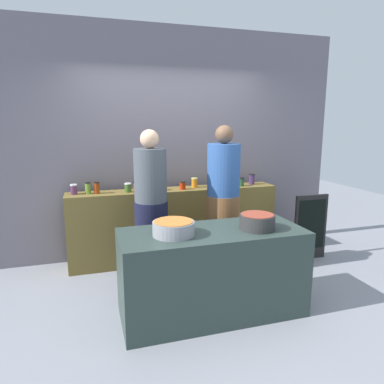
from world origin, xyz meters
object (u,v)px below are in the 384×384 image
object	(u,v)px
preserve_jar_2	(97,188)
preserve_jar_5	(156,185)
preserve_jar_10	(228,181)
preserve_jar_3	(128,188)
chalkboard_sign	(310,227)
preserve_jar_7	(194,183)
preserve_jar_12	(252,179)
cooking_pot_left	(174,228)
preserve_jar_0	(74,189)
preserve_jar_6	(183,185)
preserve_jar_4	(136,186)
preserve_jar_1	(88,188)
cooking_pot_center	(257,222)
cook_in_cap	(223,209)
preserve_jar_8	(217,183)
preserve_jar_9	(221,182)
cook_with_tongs	(151,216)
preserve_jar_11	(241,182)

from	to	relation	value
preserve_jar_2	preserve_jar_5	distance (m)	0.72
preserve_jar_5	preserve_jar_10	distance (m)	1.00
preserve_jar_2	preserve_jar_3	bearing A→B (deg)	-4.07
preserve_jar_3	chalkboard_sign	bearing A→B (deg)	-11.91
preserve_jar_7	preserve_jar_10	distance (m)	0.49
preserve_jar_12	cooking_pot_left	bearing A→B (deg)	-135.41
preserve_jar_0	preserve_jar_6	world-z (taller)	preserve_jar_0
preserve_jar_4	preserve_jar_0	bearing A→B (deg)	-178.26
preserve_jar_4	preserve_jar_10	bearing A→B (deg)	0.82
preserve_jar_1	cooking_pot_center	xyz separation A→B (m)	(1.48, -1.48, -0.13)
preserve_jar_0	chalkboard_sign	xyz separation A→B (m)	(2.93, -0.54, -0.57)
preserve_jar_6	cook_in_cap	size ratio (longest dim) A/B	0.06
preserve_jar_5	preserve_jar_8	bearing A→B (deg)	-3.23
preserve_jar_9	cook_with_tongs	world-z (taller)	cook_with_tongs
preserve_jar_9	preserve_jar_11	distance (m)	0.27
preserve_jar_3	preserve_jar_11	distance (m)	1.51
preserve_jar_8	preserve_jar_9	xyz separation A→B (m)	(0.10, 0.11, -0.01)
preserve_jar_8	preserve_jar_11	distance (m)	0.35
cooking_pot_left	cooking_pot_center	distance (m)	0.79
preserve_jar_12	cooking_pot_center	world-z (taller)	preserve_jar_12
preserve_jar_2	preserve_jar_6	bearing A→B (deg)	-2.48
preserve_jar_4	preserve_jar_7	distance (m)	0.76
preserve_jar_3	preserve_jar_9	xyz separation A→B (m)	(1.26, 0.08, 0.00)
cook_in_cap	preserve_jar_3	bearing A→B (deg)	150.66
preserve_jar_4	preserve_jar_5	size ratio (longest dim) A/B	0.85
preserve_jar_8	cooking_pot_left	world-z (taller)	preserve_jar_8
preserve_jar_5	preserve_jar_9	bearing A→B (deg)	4.44
preserve_jar_5	cook_with_tongs	size ratio (longest dim) A/B	0.08
preserve_jar_0	preserve_jar_9	xyz separation A→B (m)	(1.89, 0.02, -0.00)
preserve_jar_1	preserve_jar_11	xyz separation A→B (m)	(1.97, -0.06, -0.01)
preserve_jar_3	preserve_jar_9	world-z (taller)	preserve_jar_9
preserve_jar_11	cooking_pot_left	size ratio (longest dim) A/B	0.32
preserve_jar_1	chalkboard_sign	world-z (taller)	preserve_jar_1
preserve_jar_4	preserve_jar_7	bearing A→B (deg)	-1.14
preserve_jar_2	cooking_pot_left	xyz separation A→B (m)	(0.60, -1.42, -0.14)
preserve_jar_3	preserve_jar_4	size ratio (longest dim) A/B	1.02
chalkboard_sign	preserve_jar_9	bearing A→B (deg)	151.65
cooking_pot_center	preserve_jar_7	bearing A→B (deg)	95.35
preserve_jar_6	chalkboard_sign	distance (m)	1.77
preserve_jar_0	preserve_jar_7	world-z (taller)	preserve_jar_7
preserve_jar_1	cook_with_tongs	xyz separation A→B (m)	(0.65, -0.59, -0.24)
preserve_jar_6	preserve_jar_9	bearing A→B (deg)	9.73
preserve_jar_3	preserve_jar_10	size ratio (longest dim) A/B	0.93
preserve_jar_0	preserve_jar_5	size ratio (longest dim) A/B	0.94
preserve_jar_8	cooking_pot_left	xyz separation A→B (m)	(-0.92, -1.35, -0.13)
preserve_jar_1	preserve_jar_10	bearing A→B (deg)	1.77
preserve_jar_0	preserve_jar_8	xyz separation A→B (m)	(1.78, -0.09, 0.00)
preserve_jar_0	preserve_jar_5	distance (m)	0.99
cook_in_cap	preserve_jar_0	bearing A→B (deg)	159.20
preserve_jar_3	preserve_jar_9	bearing A→B (deg)	3.54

